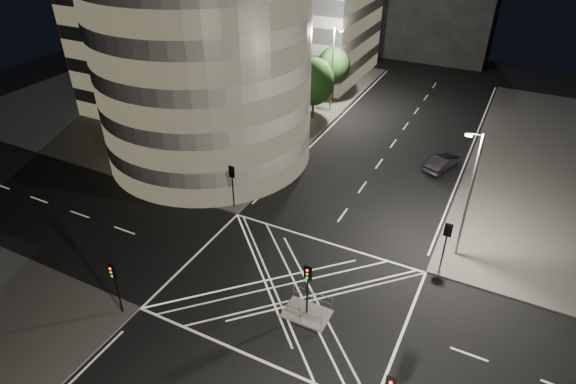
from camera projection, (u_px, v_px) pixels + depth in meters
The scene contains 19 objects.
ground at pixel (290, 290), 33.25m from camera, with size 120.00×120.00×0.00m, color black.
sidewalk_far_left at pixel (187, 93), 64.52m from camera, with size 42.00×42.00×0.15m, color #514E4C.
central_island at pixel (307, 313), 31.32m from camera, with size 3.00×2.00×0.15m, color slate.
office_tower_curved at pixel (190, 14), 48.39m from camera, with size 30.00×29.00×27.20m.
tree_a at pixel (228, 142), 41.31m from camera, with size 4.91×4.91×7.67m.
tree_b at pixel (262, 112), 45.59m from camera, with size 4.73×4.73×8.00m.
tree_c at pixel (290, 103), 50.73m from camera, with size 3.92×3.92×6.35m.
tree_d at pixel (314, 82), 55.05m from camera, with size 4.74×4.74×7.18m.
tree_e at pixel (334, 66), 59.48m from camera, with size 4.05×4.05×6.94m.
traffic_signal_fl at pixel (232, 179), 40.13m from camera, with size 0.55×0.22×4.00m.
traffic_signal_nl at pixel (115, 280), 29.92m from camera, with size 0.55×0.22×4.00m.
traffic_signal_fr at pixel (446, 238), 33.44m from camera, with size 0.55×0.22×4.00m.
traffic_signal_island at pixel (308, 281), 29.79m from camera, with size 0.55×0.22×4.00m.
street_lamp_left_near at pixel (256, 125), 42.86m from camera, with size 1.25×0.25×10.00m.
street_lamp_left_far at pixel (333, 68), 56.39m from camera, with size 1.25×0.25×10.00m.
street_lamp_right_far at pixel (469, 193), 33.43m from camera, with size 1.25×0.25×10.00m.
railing_island_south at pixel (301, 316), 30.31m from camera, with size 2.80×0.06×1.10m, color slate.
railing_island_north at pixel (313, 298), 31.66m from camera, with size 2.80×0.06×1.10m, color slate.
sedan at pixel (443, 163), 46.86m from camera, with size 1.60×4.60×1.51m, color black.
Camera 1 is at (10.89, -21.77, 23.64)m, focal length 30.00 mm.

